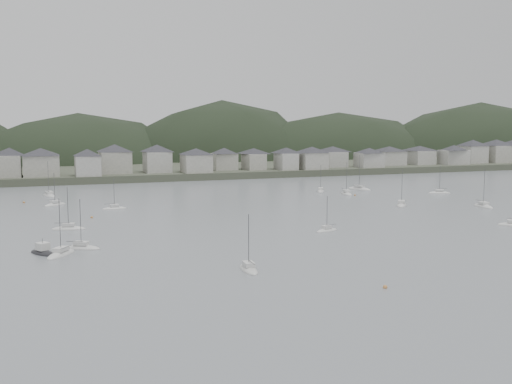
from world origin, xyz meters
name	(u,v)px	position (x,y,z in m)	size (l,w,h in m)	color
ground	(421,282)	(0.00, 0.00, 0.00)	(900.00, 900.00, 0.00)	slate
far_shore_land	(132,160)	(0.00, 295.00, 1.50)	(900.00, 250.00, 3.00)	#383D2D
forested_ridge	(148,185)	(4.83, 269.40, -11.28)	(851.55, 103.94, 102.57)	black
waterfront_town	(278,157)	(50.59, 183.34, 8.66)	(451.48, 28.46, 12.92)	gray
sailboat_lead	(55,205)	(-50.53, 111.57, 0.18)	(7.55, 6.70, 10.52)	silver
moored_fleet	(251,221)	(-5.49, 63.82, 0.18)	(239.10, 177.55, 13.79)	silver
motor_launch_far	(43,252)	(-55.02, 41.88, 0.30)	(5.90, 7.51, 3.73)	black
mooring_buoys	(257,223)	(-5.32, 59.90, 0.15)	(105.50, 127.02, 0.70)	#BD7D3F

